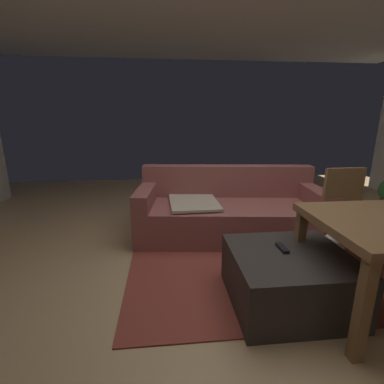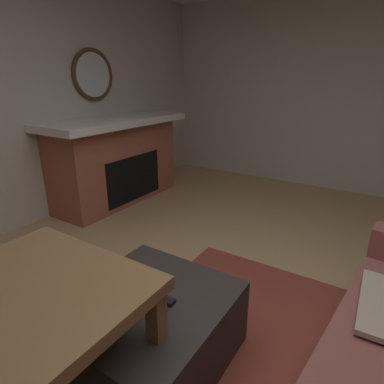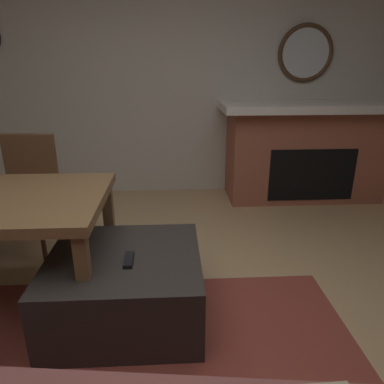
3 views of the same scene
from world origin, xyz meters
TOP-DOWN VIEW (x-y plane):
  - floor at (0.00, 0.00)m, footprint 8.67×8.67m
  - wall_back_fireplace_side at (0.00, -2.80)m, footprint 7.63×0.12m
  - fireplace at (-1.55, -2.42)m, footprint 1.92×0.76m
  - round_wall_mirror at (-1.55, -2.71)m, footprint 0.62×0.05m
  - ottoman_coffee_table at (0.23, -0.43)m, footprint 0.88×0.82m
  - tv_remote at (0.19, -0.35)m, footprint 0.05×0.16m
  - dining_chair_south at (1.13, -1.44)m, footprint 0.48×0.48m

SIDE VIEW (x-z plane):
  - floor at x=0.00m, z-range 0.00..0.00m
  - ottoman_coffee_table at x=0.23m, z-range 0.00..0.42m
  - tv_remote at x=0.19m, z-range 0.42..0.45m
  - dining_chair_south at x=1.13m, z-range 0.06..0.99m
  - fireplace at x=-1.55m, z-range 0.01..1.09m
  - wall_back_fireplace_side at x=0.00m, z-range 0.00..2.66m
  - round_wall_mirror at x=-1.55m, z-range 1.26..1.88m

